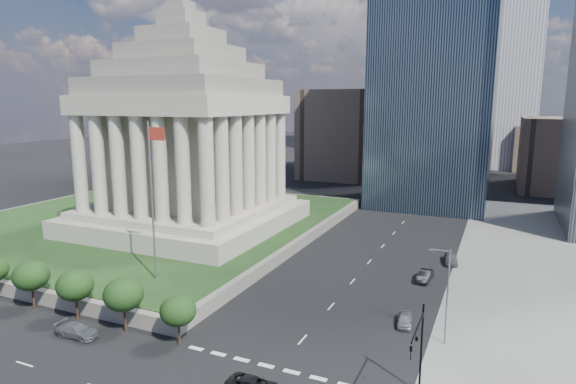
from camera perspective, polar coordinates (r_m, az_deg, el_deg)
The scene contains 15 objects.
ground at distance 126.17m, azimuth 15.70°, elevation -0.85°, with size 500.00×500.00×0.00m, color black.
plaza_terrace at distance 98.52m, azimuth -16.14°, elevation -3.49°, with size 66.00×70.00×1.80m, color #615E53.
plaza_lawn at distance 98.30m, azimuth -16.17°, elevation -2.95°, with size 64.00×68.00×0.10m, color #1A3415.
war_memorial at distance 87.39m, azimuth -12.10°, elevation 8.56°, with size 34.00×34.00×39.00m, color #A69E8B, non-canonical shape.
flagpole at distance 61.92m, azimuth -15.74°, elevation -0.07°, with size 2.52×0.24×20.00m.
tree_row at distance 67.72m, azimuth -29.92°, elevation -9.07°, with size 53.00×4.00×6.00m, color black, non-canonical shape.
midrise_glass at distance 118.77m, azimuth 17.05°, elevation 12.96°, with size 26.00×26.00×60.00m, color black.
building_filler_ne at distance 153.96m, azimuth 29.48°, elevation 3.95°, with size 20.00×30.00×20.00m, color brown.
building_filler_nw at distance 160.13m, azimuth 6.86°, elevation 6.88°, with size 24.00×30.00×28.00m, color brown.
traffic_signal_ne at distance 41.22m, azimuth 15.21°, elevation -17.08°, with size 0.30×5.74×8.00m.
street_lamp_north at distance 51.23m, azimuth 18.20°, elevation -11.10°, with size 2.13×0.22×10.00m.
suv_grey at distance 56.70m, azimuth -23.73°, elevation -14.79°, with size 1.94×4.77×1.38m, color slate.
parked_sedan_near at distance 56.13m, azimuth 13.67°, elevation -14.46°, with size 3.82×1.54×1.30m, color gray.
parked_sedan_mid at distance 69.44m, azimuth 15.92°, elevation -9.53°, with size 1.56×4.47×1.47m, color black.
parked_sedan_far at distance 77.71m, azimuth 18.74°, elevation -7.48°, with size 4.65×1.87×1.59m, color #54585C.
Camera 1 is at (17.41, -22.62, 24.13)m, focal length 30.00 mm.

